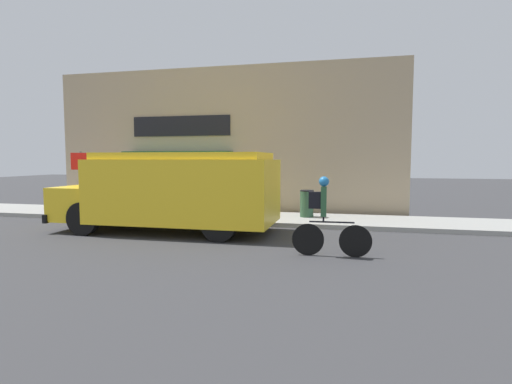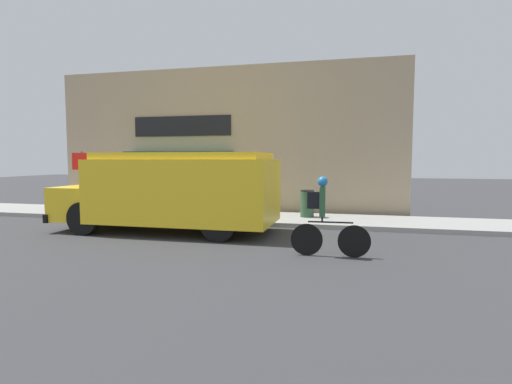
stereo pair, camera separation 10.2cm
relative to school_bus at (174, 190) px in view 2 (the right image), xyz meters
name	(u,v)px [view 2 (the right image)]	position (x,y,z in m)	size (l,w,h in m)	color
ground_plane	(193,224)	(0.00, 1.40, -1.21)	(70.00, 70.00, 0.00)	#38383A
sidewalk	(207,216)	(0.00, 2.67, -1.14)	(28.00, 2.53, 0.14)	#999993
storefront	(220,141)	(-0.06, 4.33, 1.61)	(13.93, 1.03, 5.64)	tan
school_bus	(174,190)	(0.00, 0.00, 0.00)	(6.37, 2.85, 2.27)	yellow
cyclist	(325,218)	(4.42, -1.92, -0.38)	(1.70, 0.22, 1.73)	black
stop_sign_post	(82,172)	(-4.49, 1.92, 0.43)	(0.45, 0.45, 2.23)	slate
trash_bin	(307,203)	(3.50, 2.92, -0.61)	(0.46, 0.46, 0.91)	#2D5138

